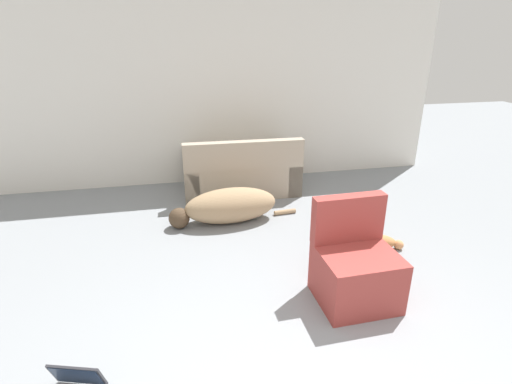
# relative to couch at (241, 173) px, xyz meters

# --- Properties ---
(wall_back) EXTENTS (6.71, 0.06, 2.76)m
(wall_back) POSITION_rel_couch_xyz_m (-0.18, 0.59, 1.10)
(wall_back) COLOR silver
(wall_back) RESTS_ON ground_plane
(couch) EXTENTS (1.64, 0.88, 0.84)m
(couch) POSITION_rel_couch_xyz_m (0.00, 0.00, 0.00)
(couch) COLOR tan
(couch) RESTS_ON ground_plane
(dog) EXTENTS (1.61, 0.58, 0.42)m
(dog) POSITION_rel_couch_xyz_m (-0.33, -0.95, -0.08)
(dog) COLOR #A38460
(dog) RESTS_ON ground_plane
(cat) EXTENTS (0.58, 0.34, 0.15)m
(cat) POSITION_rel_couch_xyz_m (1.18, -1.91, -0.21)
(cat) COLOR #BC7A47
(cat) RESTS_ON ground_plane
(side_chair) EXTENTS (0.66, 0.62, 0.90)m
(side_chair) POSITION_rel_couch_xyz_m (0.53, -2.68, 0.02)
(side_chair) COLOR #993833
(side_chair) RESTS_ON ground_plane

